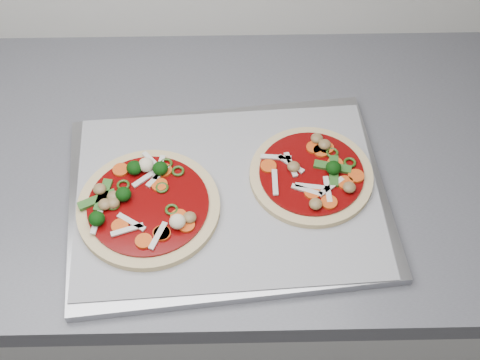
{
  "coord_description": "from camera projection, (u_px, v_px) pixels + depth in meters",
  "views": [
    {
      "loc": [
        0.54,
        0.62,
        1.74
      ],
      "look_at": [
        0.55,
        1.23,
        0.93
      ],
      "focal_mm": 50.0,
      "sensor_mm": 36.0,
      "label": 1
    }
  ],
  "objects": [
    {
      "name": "pizza_left",
      "position": [
        147.0,
        205.0,
        0.99
      ],
      "size": [
        0.28,
        0.28,
        0.04
      ],
      "rotation": [
        0.0,
        0.0,
        0.4
      ],
      "color": "tan",
      "rests_on": "parchment"
    },
    {
      "name": "pizza_right",
      "position": [
        313.0,
        174.0,
        1.03
      ],
      "size": [
        0.25,
        0.25,
        0.03
      ],
      "rotation": [
        0.0,
        0.0,
        0.35
      ],
      "color": "tan",
      "rests_on": "parchment"
    },
    {
      "name": "parchment",
      "position": [
        228.0,
        194.0,
        1.02
      ],
      "size": [
        0.48,
        0.36,
        0.0
      ],
      "primitive_type": "cube",
      "rotation": [
        0.0,
        0.0,
        0.06
      ],
      "color": "#9F9EA3",
      "rests_on": "baking_tray"
    },
    {
      "name": "baking_tray",
      "position": [
        228.0,
        197.0,
        1.03
      ],
      "size": [
        0.52,
        0.4,
        0.02
      ],
      "primitive_type": "cube",
      "rotation": [
        0.0,
        0.0,
        0.1
      ],
      "color": "#9A999F",
      "rests_on": "countertop"
    }
  ]
}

